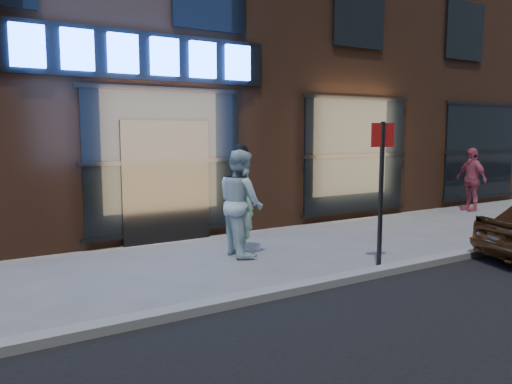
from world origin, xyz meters
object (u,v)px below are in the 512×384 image
man_bowtie (244,206)px  man_cap (241,203)px  passerby (471,179)px  sign_post (381,181)px

man_bowtie → man_cap: man_cap is taller
passerby → man_cap: bearing=-72.6°
man_cap → sign_post: bearing=-139.2°
man_bowtie → passerby: size_ratio=1.00×
passerby → sign_post: (-6.48, -2.96, 0.54)m
man_cap → passerby: size_ratio=1.08×
passerby → sign_post: 7.15m
passerby → man_bowtie: bearing=-72.5°
man_bowtie → passerby: (7.86, 1.02, 0.00)m
man_bowtie → sign_post: (1.38, -1.94, 0.54)m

